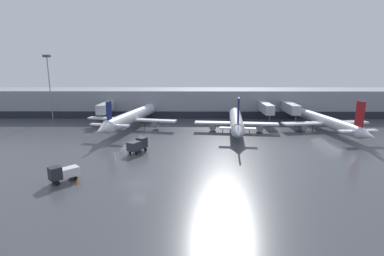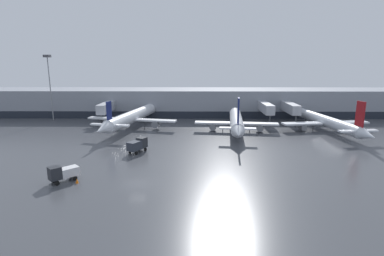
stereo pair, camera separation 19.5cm
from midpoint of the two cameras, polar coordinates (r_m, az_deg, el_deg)
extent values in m
plane|color=#424449|center=(47.75, -10.28, -10.35)|extent=(320.00, 320.00, 0.00)
cube|color=gray|center=(106.45, -4.18, 4.98)|extent=(160.00, 16.00, 9.00)
cube|color=#1E232D|center=(99.02, -4.53, 2.48)|extent=(156.80, 0.10, 2.40)
cube|color=#A8AAB2|center=(96.18, -16.00, 3.78)|extent=(2.60, 12.02, 2.80)
cylinder|color=#3F4247|center=(91.57, -16.83, 1.41)|extent=(0.44, 0.44, 3.20)
cube|color=#A8AAB2|center=(96.64, 18.31, 3.67)|extent=(2.60, 12.27, 2.80)
cylinder|color=#3F4247|center=(91.94, 19.20, 1.29)|extent=(0.44, 0.44, 3.20)
cube|color=#A8AAB2|center=(94.73, 13.97, 3.77)|extent=(2.60, 12.08, 2.80)
cylinder|color=#3F4247|center=(90.01, 14.65, 1.35)|extent=(0.44, 0.44, 3.20)
cylinder|color=silver|center=(89.88, 23.89, 1.35)|extent=(6.91, 30.92, 2.87)
cone|color=silver|center=(104.58, 19.19, 3.16)|extent=(3.12, 3.49, 2.73)
cone|color=silver|center=(75.69, 30.60, -1.26)|extent=(3.13, 4.61, 2.59)
cube|color=silver|center=(89.33, 24.10, 0.89)|extent=(24.25, 6.13, 0.44)
cube|color=silver|center=(78.27, 29.14, -0.48)|extent=(9.29, 2.86, 0.35)
cube|color=maroon|center=(77.62, 29.43, 2.17)|extent=(0.71, 2.71, 6.21)
cylinder|color=slate|center=(86.23, 20.21, 0.24)|extent=(2.00, 3.46, 1.58)
cylinder|color=slate|center=(93.13, 27.62, 0.44)|extent=(2.00, 3.46, 1.58)
cylinder|color=#2D2D33|center=(98.79, 20.86, 1.36)|extent=(0.20, 0.20, 1.36)
cylinder|color=#2D2D33|center=(87.03, 22.11, -0.16)|extent=(0.20, 0.20, 1.36)
cylinder|color=#2D2D33|center=(91.00, 26.35, -0.03)|extent=(0.20, 0.20, 1.36)
cylinder|color=silver|center=(81.45, 8.49, 1.45)|extent=(5.86, 25.11, 3.31)
cone|color=silver|center=(95.49, 8.22, 3.08)|extent=(3.50, 3.94, 3.14)
cone|color=silver|center=(66.86, 8.88, -0.99)|extent=(3.47, 5.24, 2.98)
cube|color=silver|center=(80.97, 8.48, 0.90)|extent=(22.30, 4.81, 0.44)
cube|color=silver|center=(70.17, 8.78, -0.07)|extent=(8.52, 2.28, 0.35)
cube|color=navy|center=(69.44, 8.89, 3.06)|extent=(0.59, 2.31, 6.45)
cylinder|color=slate|center=(81.18, 4.08, 0.32)|extent=(2.10, 2.96, 1.82)
cylinder|color=slate|center=(81.63, 12.82, 0.10)|extent=(2.10, 2.96, 1.82)
cylinder|color=#2D2D33|center=(89.81, 8.28, 1.04)|extent=(0.20, 0.20, 1.46)
cylinder|color=#2D2D33|center=(80.63, 5.94, -0.21)|extent=(0.20, 0.20, 1.46)
cylinder|color=#2D2D33|center=(80.89, 10.97, -0.33)|extent=(0.20, 0.20, 1.46)
cylinder|color=silver|center=(86.27, -11.21, 2.15)|extent=(9.21, 29.09, 3.35)
cone|color=silver|center=(101.25, -7.54, 3.79)|extent=(3.87, 4.26, 3.18)
cone|color=silver|center=(71.32, -16.63, -0.29)|extent=(3.98, 5.53, 3.01)
cube|color=silver|center=(85.74, -11.38, 1.63)|extent=(25.84, 7.56, 0.44)
cube|color=silver|center=(74.40, -15.29, 0.57)|extent=(9.90, 3.28, 0.35)
cube|color=navy|center=(73.83, -15.43, 2.97)|extent=(0.78, 2.11, 4.98)
cylinder|color=slate|center=(89.07, -15.64, 1.15)|extent=(2.32, 2.87, 1.84)
cylinder|color=slate|center=(83.30, -6.78, 0.76)|extent=(2.32, 2.87, 1.84)
cylinder|color=#2D2D33|center=(95.26, -8.90, 1.76)|extent=(0.20, 0.20, 1.73)
cylinder|color=#2D2D33|center=(87.16, -14.02, 0.53)|extent=(0.20, 0.20, 1.73)
cylinder|color=#2D2D33|center=(83.84, -8.93, 0.29)|extent=(0.20, 0.20, 1.73)
cube|color=#2D333D|center=(62.29, -10.81, -3.35)|extent=(3.03, 3.41, 1.80)
cube|color=#26282D|center=(63.93, -9.44, -2.72)|extent=(2.39, 2.40, 2.15)
cylinder|color=black|center=(64.88, -9.92, -3.82)|extent=(0.57, 0.73, 0.70)
cylinder|color=black|center=(63.86, -8.79, -4.05)|extent=(0.57, 0.73, 0.70)
cylinder|color=black|center=(62.80, -11.64, -4.44)|extent=(0.57, 0.73, 0.70)
cylinder|color=black|center=(61.74, -10.50, -4.69)|extent=(0.57, 0.73, 0.70)
cube|color=silver|center=(51.59, -22.23, -7.69)|extent=(3.14, 3.14, 1.39)
cube|color=#26282D|center=(50.78, -24.57, -7.85)|extent=(2.33, 2.33, 2.01)
cylinder|color=black|center=(50.54, -24.20, -9.55)|extent=(0.67, 0.67, 0.70)
cylinder|color=black|center=(51.90, -24.80, -9.03)|extent=(0.67, 0.67, 0.70)
cylinder|color=black|center=(51.45, -21.30, -8.91)|extent=(0.67, 0.67, 0.70)
cylinder|color=black|center=(52.78, -21.97, -8.42)|extent=(0.67, 0.67, 0.70)
cone|color=orange|center=(50.20, -20.96, -9.38)|extent=(0.47, 0.47, 0.76)
cylinder|color=gray|center=(105.33, -25.31, 6.67)|extent=(0.30, 0.30, 19.71)
cube|color=#4C4C51|center=(105.00, -25.84, 12.23)|extent=(1.80, 1.80, 0.80)
camera|label=1|loc=(0.10, -89.92, 0.02)|focal=28.00mm
camera|label=2|loc=(0.10, 90.08, -0.02)|focal=28.00mm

